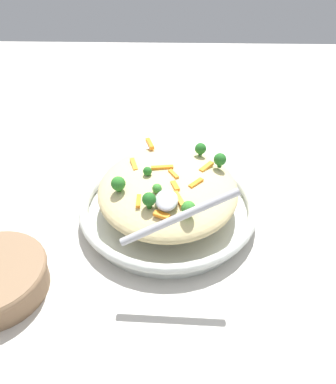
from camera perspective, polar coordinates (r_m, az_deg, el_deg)
ground_plane at (r=0.76m, az=-0.00°, el=-3.71°), size 2.40×2.40×0.00m
serving_bowl at (r=0.75m, az=-0.00°, el=-2.41°), size 0.36×0.36×0.04m
pasta_mound at (r=0.72m, az=-0.00°, el=0.52°), size 0.29×0.27×0.07m
carrot_piece_0 at (r=0.74m, az=-5.29°, el=4.24°), size 0.04×0.02×0.01m
carrot_piece_1 at (r=0.73m, az=5.95°, el=3.85°), size 0.04×0.03×0.01m
carrot_piece_2 at (r=0.62m, az=-1.00°, el=-3.57°), size 0.02×0.03×0.01m
carrot_piece_3 at (r=0.70m, az=0.87°, el=2.99°), size 0.03×0.02×0.01m
carrot_piece_4 at (r=0.68m, az=4.34°, el=1.32°), size 0.03×0.03×0.01m
carrot_piece_5 at (r=0.80m, az=-2.83°, el=7.45°), size 0.04×0.02×0.01m
carrot_piece_6 at (r=0.67m, az=1.10°, el=0.91°), size 0.03×0.02×0.01m
carrot_piece_7 at (r=0.65m, az=-4.58°, el=-1.39°), size 0.03×0.01×0.01m
carrot_piece_8 at (r=0.72m, az=-0.90°, el=3.74°), size 0.01×0.04×0.01m
carrot_piece_9 at (r=0.65m, az=1.69°, el=-1.02°), size 0.04×0.02×0.01m
broccoli_floret_0 at (r=0.66m, az=-1.71°, el=0.54°), size 0.02×0.02×0.02m
broccoli_floret_1 at (r=0.67m, az=-7.69°, el=1.27°), size 0.03×0.03×0.03m
broccoli_floret_2 at (r=0.63m, az=-2.95°, el=-1.17°), size 0.02×0.02×0.03m
broccoli_floret_3 at (r=0.77m, az=5.05°, el=6.67°), size 0.02×0.02×0.03m
broccoli_floret_4 at (r=0.61m, az=3.17°, el=-2.52°), size 0.02×0.02×0.03m
broccoli_floret_5 at (r=0.70m, az=-3.17°, el=3.33°), size 0.02×0.02×0.02m
broccoli_floret_6 at (r=0.73m, az=8.04°, el=4.97°), size 0.02×0.02×0.03m
serving_spoon at (r=0.59m, az=0.76°, el=-2.24°), size 0.14×0.18×0.09m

